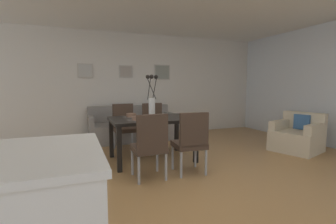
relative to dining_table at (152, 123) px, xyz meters
name	(u,v)px	position (x,y,z in m)	size (l,w,h in m)	color
ground_plane	(182,179)	(0.13, -1.00, -0.65)	(9.00, 9.00, 0.00)	#A87A47
back_wall_panel	(130,85)	(0.13, 2.25, 0.65)	(9.00, 0.10, 2.60)	silver
dining_table	(152,123)	(0.00, 0.00, 0.00)	(1.40, 0.94, 0.74)	black
dining_chair_near_left	(150,143)	(-0.30, -0.86, -0.14)	(0.44, 0.44, 0.92)	#3D2D23
dining_chair_near_right	(124,124)	(-0.30, 0.89, -0.14)	(0.46, 0.46, 0.92)	#3D2D23
dining_chair_far_left	(191,140)	(0.32, -0.87, -0.14)	(0.47, 0.47, 0.92)	#3D2D23
dining_chair_far_right	(154,123)	(0.30, 0.86, -0.14)	(0.46, 0.46, 0.92)	#3D2D23
centerpiece_vase	(152,101)	(0.00, 0.00, 0.37)	(0.21, 0.23, 0.73)	silver
placemat_near_left	(137,120)	(-0.32, -0.21, 0.09)	(0.32, 0.32, 0.01)	#4C4742
bowl_near_left	(137,118)	(-0.32, -0.21, 0.13)	(0.17, 0.17, 0.07)	brown
placemat_near_right	(131,117)	(-0.32, 0.21, 0.09)	(0.32, 0.32, 0.01)	#4C4742
bowl_near_right	(131,115)	(-0.32, 0.21, 0.13)	(0.17, 0.17, 0.07)	brown
sofa	(132,128)	(0.03, 1.70, -0.37)	(1.99, 0.84, 0.80)	gray
armchair	(297,136)	(2.88, -0.46, -0.37)	(1.01, 1.01, 0.75)	beige
framed_picture_left	(85,71)	(-0.97, 2.18, 0.99)	(0.35, 0.03, 0.33)	#B2ADA3
framed_picture_center	(126,71)	(0.00, 2.18, 0.99)	(0.34, 0.03, 0.31)	#B2ADA3
framed_picture_right	(162,72)	(0.97, 2.18, 0.99)	(0.43, 0.03, 0.40)	#B2ADA3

